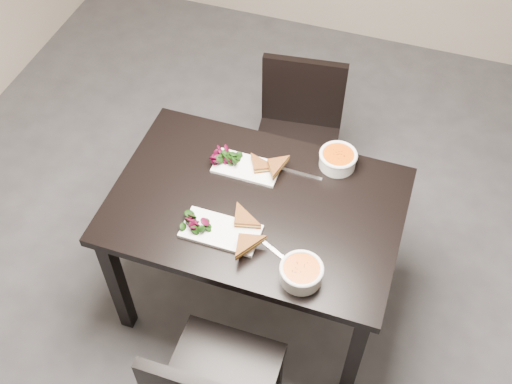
% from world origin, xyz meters
% --- Properties ---
extents(ground, '(5.00, 5.00, 0.00)m').
position_xyz_m(ground, '(0.00, 0.00, 0.00)').
color(ground, '#47474C').
rests_on(ground, ground).
extents(room_shell, '(5.02, 5.02, 2.81)m').
position_xyz_m(room_shell, '(0.00, 0.00, 1.83)').
color(room_shell, beige).
rests_on(room_shell, ground).
extents(table, '(1.20, 0.80, 0.75)m').
position_xyz_m(table, '(-0.42, 0.22, 0.65)').
color(table, black).
rests_on(table, ground).
extents(chair_far, '(0.47, 0.47, 0.85)m').
position_xyz_m(chair_far, '(-0.43, 0.93, 0.48)').
color(chair_far, black).
rests_on(chair_far, ground).
extents(plate_near, '(0.31, 0.15, 0.02)m').
position_xyz_m(plate_near, '(-0.50, 0.03, 0.76)').
color(plate_near, white).
rests_on(plate_near, table).
extents(sandwich_near, '(0.18, 0.15, 0.05)m').
position_xyz_m(sandwich_near, '(-0.44, 0.05, 0.79)').
color(sandwich_near, brown).
rests_on(sandwich_near, plate_near).
extents(salad_near, '(0.10, 0.09, 0.04)m').
position_xyz_m(salad_near, '(-0.60, 0.03, 0.79)').
color(salad_near, black).
rests_on(salad_near, plate_near).
extents(soup_bowl_near, '(0.17, 0.17, 0.07)m').
position_xyz_m(soup_bowl_near, '(-0.14, -0.07, 0.79)').
color(soup_bowl_near, white).
rests_on(soup_bowl_near, table).
extents(cutlery_near, '(0.17, 0.09, 0.00)m').
position_xyz_m(cutlery_near, '(-0.26, 0.01, 0.75)').
color(cutlery_near, silver).
rests_on(cutlery_near, table).
extents(plate_far, '(0.28, 0.14, 0.01)m').
position_xyz_m(plate_far, '(-0.51, 0.38, 0.76)').
color(plate_far, white).
rests_on(plate_far, table).
extents(sandwich_far, '(0.17, 0.16, 0.05)m').
position_xyz_m(sandwich_far, '(-0.45, 0.37, 0.79)').
color(sandwich_far, brown).
rests_on(sandwich_far, plate_far).
extents(salad_far, '(0.09, 0.08, 0.04)m').
position_xyz_m(salad_far, '(-0.61, 0.38, 0.78)').
color(salad_far, black).
rests_on(salad_far, plate_far).
extents(soup_bowl_far, '(0.16, 0.16, 0.07)m').
position_xyz_m(soup_bowl_far, '(-0.15, 0.53, 0.79)').
color(soup_bowl_far, white).
rests_on(soup_bowl_far, table).
extents(cutlery_far, '(0.18, 0.02, 0.00)m').
position_xyz_m(cutlery_far, '(-0.28, 0.43, 0.75)').
color(cutlery_far, silver).
rests_on(cutlery_far, table).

